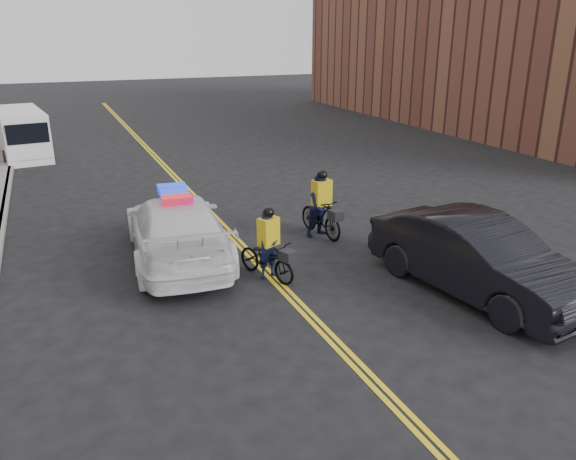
% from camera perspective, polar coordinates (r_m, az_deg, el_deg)
% --- Properties ---
extents(ground, '(120.00, 120.00, 0.00)m').
position_cam_1_polar(ground, '(11.94, 1.19, -7.73)').
color(ground, black).
rests_on(ground, ground).
extents(center_line_left, '(0.10, 60.00, 0.01)m').
position_cam_1_polar(center_line_left, '(18.97, -9.06, 2.61)').
color(center_line_left, yellow).
rests_on(center_line_left, ground).
extents(center_line_right, '(0.10, 60.00, 0.01)m').
position_cam_1_polar(center_line_right, '(19.01, -8.59, 2.67)').
color(center_line_right, yellow).
rests_on(center_line_right, ground).
extents(curb, '(0.20, 60.00, 0.15)m').
position_cam_1_polar(curb, '(18.52, -27.05, 0.44)').
color(curb, gray).
rests_on(curb, ground).
extents(building_across, '(12.00, 30.00, 11.00)m').
position_cam_1_polar(building_across, '(38.23, 21.62, 18.38)').
color(building_across, brown).
rests_on(building_across, ground).
extents(police_cruiser, '(2.83, 5.82, 1.79)m').
position_cam_1_polar(police_cruiser, '(14.28, -11.24, 0.19)').
color(police_cruiser, white).
rests_on(police_cruiser, ground).
extents(dark_sedan, '(2.55, 5.40, 1.71)m').
position_cam_1_polar(dark_sedan, '(12.82, 18.66, -2.63)').
color(dark_sedan, black).
rests_on(dark_sedan, ground).
extents(cargo_van, '(2.45, 5.22, 2.11)m').
position_cam_1_polar(cargo_van, '(28.44, -25.40, 8.77)').
color(cargo_van, white).
rests_on(cargo_van, ground).
extents(cyclist_near, '(1.24, 1.85, 1.72)m').
position_cam_1_polar(cyclist_near, '(13.04, -1.94, -2.39)').
color(cyclist_near, black).
rests_on(cyclist_near, ground).
extents(cyclist_far, '(0.93, 1.93, 1.89)m').
position_cam_1_polar(cyclist_far, '(15.68, 3.42, 2.02)').
color(cyclist_far, black).
rests_on(cyclist_far, ground).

